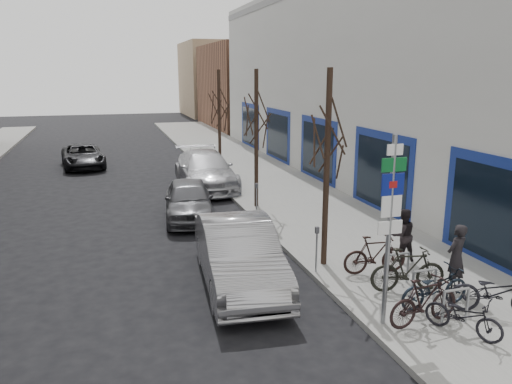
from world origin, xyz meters
TOP-DOWN VIEW (x-y plane):
  - ground at (0.00, 0.00)m, footprint 120.00×120.00m
  - sidewalk_east at (4.50, 10.00)m, footprint 5.00×70.00m
  - commercial_building at (17.00, 16.00)m, footprint 20.00×32.00m
  - brick_building_far at (13.00, 40.00)m, footprint 12.00×14.00m
  - tan_building_far at (13.50, 55.00)m, footprint 13.00×12.00m
  - highway_sign_pole at (2.40, -0.01)m, footprint 0.55×0.10m
  - bike_rack at (3.80, 0.60)m, footprint 0.66×2.26m
  - tree_near at (2.60, 3.50)m, footprint 1.80×1.80m
  - tree_mid at (2.60, 10.00)m, footprint 1.80×1.80m
  - tree_far at (2.60, 16.50)m, footprint 1.80×1.80m
  - meter_front at (2.15, 3.00)m, footprint 0.10×0.08m
  - meter_mid at (2.15, 8.50)m, footprint 0.10×0.08m
  - meter_back at (2.15, 14.00)m, footprint 0.10×0.08m
  - bike_near_left at (3.71, -0.88)m, footprint 1.24×1.60m
  - bike_near_right at (3.18, -0.29)m, footprint 1.84×0.73m
  - bike_mid_curb at (3.90, 0.34)m, footprint 1.83×0.66m
  - bike_mid_inner at (3.79, 1.25)m, footprint 1.95×0.91m
  - bike_far_curb at (4.99, -0.33)m, footprint 1.98×1.47m
  - bike_far_inner at (3.60, 2.47)m, footprint 1.82×0.70m
  - parked_car_front at (0.04, 3.14)m, footprint 2.21×5.28m
  - parked_car_mid at (-0.20, 9.46)m, footprint 2.26×4.52m
  - parked_car_back at (1.40, 14.37)m, footprint 2.49×5.95m
  - lane_car at (-4.34, 21.58)m, footprint 2.71×4.98m
  - pedestrian_near at (4.97, 1.01)m, footprint 0.71×0.58m
  - pedestrian_far at (4.81, 3.08)m, footprint 0.57×0.40m

SIDE VIEW (x-z plane):
  - ground at x=0.00m, z-range 0.00..0.00m
  - sidewalk_east at x=4.50m, z-range 0.00..0.15m
  - bike_near_left at x=3.71m, z-range 0.15..1.12m
  - bike_rack at x=3.80m, z-range 0.24..1.07m
  - lane_car at x=-4.34m, z-range 0.00..1.33m
  - bike_far_inner at x=3.60m, z-range 0.15..1.23m
  - bike_near_right at x=3.18m, z-range 0.15..1.24m
  - bike_mid_curb at x=3.90m, z-range 0.15..1.25m
  - bike_mid_inner at x=3.79m, z-range 0.15..1.29m
  - parked_car_mid at x=-0.20m, z-range 0.00..1.48m
  - bike_far_curb at x=4.99m, z-range 0.15..1.34m
  - parked_car_front at x=0.04m, z-range 0.00..1.70m
  - parked_car_back at x=1.40m, z-range 0.00..1.72m
  - meter_front at x=2.15m, z-range 0.28..1.55m
  - meter_mid at x=2.15m, z-range 0.28..1.55m
  - meter_back at x=2.15m, z-range 0.28..1.55m
  - pedestrian_far at x=4.81m, z-range 0.15..1.69m
  - pedestrian_near at x=4.97m, z-range 0.15..1.82m
  - highway_sign_pole at x=2.40m, z-range 0.36..4.56m
  - brick_building_far at x=13.00m, z-range 0.00..8.00m
  - tree_near at x=2.60m, z-range 1.35..6.85m
  - tree_mid at x=2.60m, z-range 1.35..6.85m
  - tree_far at x=2.60m, z-range 1.35..6.85m
  - tan_building_far at x=13.50m, z-range 0.00..9.00m
  - commercial_building at x=17.00m, z-range 0.00..10.00m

